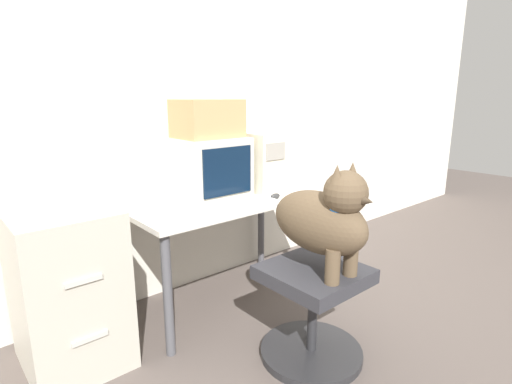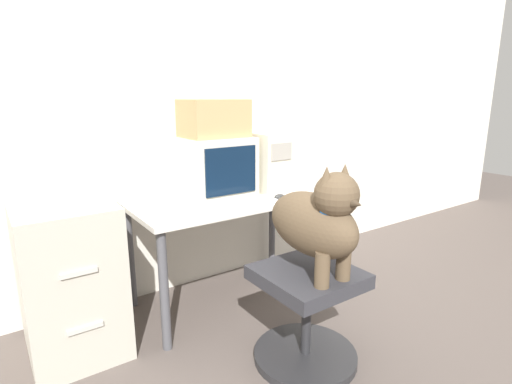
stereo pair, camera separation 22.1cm
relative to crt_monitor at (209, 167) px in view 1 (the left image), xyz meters
name	(u,v)px [view 1 (the left image)]	position (x,y,z in m)	size (l,w,h in m)	color
ground_plane	(258,320)	(0.03, -0.44, -0.89)	(12.00, 12.00, 0.00)	#564C47
wall_back	(187,99)	(0.03, 0.28, 0.41)	(8.00, 0.05, 2.60)	silver
desk	(224,212)	(0.03, -0.11, -0.28)	(1.22, 0.66, 0.70)	silver
crt_monitor	(209,167)	(0.00, 0.00, 0.00)	(0.42, 0.40, 0.37)	beige
pc_tower	(253,160)	(0.34, -0.03, 0.01)	(0.21, 0.45, 0.39)	beige
keyboard	(239,205)	(-0.03, -0.34, -0.17)	(0.44, 0.15, 0.03)	silver
computer_mouse	(275,196)	(0.25, -0.34, -0.17)	(0.07, 0.04, 0.04)	#333333
office_chair	(313,309)	(0.02, -0.87, -0.62)	(0.53, 0.53, 0.50)	#262628
dog	(324,218)	(0.02, -0.93, -0.12)	(0.24, 0.56, 0.54)	brown
filing_cabinet	(68,288)	(-0.92, -0.11, -0.48)	(0.46, 0.56, 0.81)	#B7B2A3
cardboard_box	(207,119)	(0.00, 0.00, 0.30)	(0.38, 0.29, 0.23)	tan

